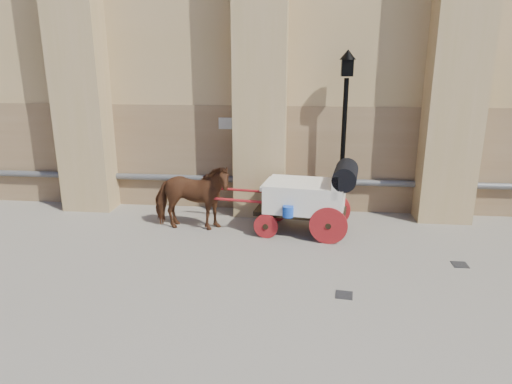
# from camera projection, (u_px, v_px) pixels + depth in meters

# --- Properties ---
(ground) EXTENTS (90.00, 90.00, 0.00)m
(ground) POSITION_uv_depth(u_px,v_px,m) (291.00, 270.00, 9.55)
(ground) COLOR #6C645A
(ground) RESTS_ON ground
(horse) EXTENTS (0.97, 2.08, 1.74)m
(horse) POSITION_uv_depth(u_px,v_px,m) (191.00, 197.00, 11.57)
(horse) COLOR #5A3119
(horse) RESTS_ON ground
(carriage) EXTENTS (4.34, 1.72, 1.85)m
(carriage) POSITION_uv_depth(u_px,v_px,m) (311.00, 195.00, 11.31)
(carriage) COLOR black
(carriage) RESTS_ON ground
(street_lamp) EXTENTS (0.42, 0.42, 4.48)m
(street_lamp) POSITION_uv_depth(u_px,v_px,m) (344.00, 132.00, 12.03)
(street_lamp) COLOR black
(street_lamp) RESTS_ON ground
(drain_grate_near) EXTENTS (0.36, 0.36, 0.01)m
(drain_grate_near) POSITION_uv_depth(u_px,v_px,m) (344.00, 295.00, 8.51)
(drain_grate_near) COLOR black
(drain_grate_near) RESTS_ON ground
(drain_grate_far) EXTENTS (0.32, 0.32, 0.01)m
(drain_grate_far) POSITION_uv_depth(u_px,v_px,m) (460.00, 265.00, 9.76)
(drain_grate_far) COLOR black
(drain_grate_far) RESTS_ON ground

